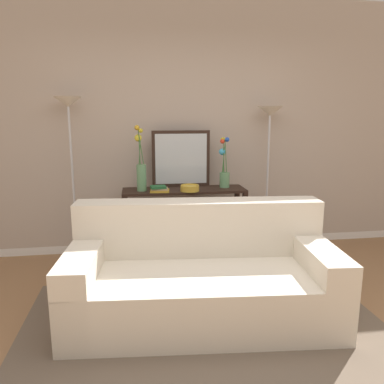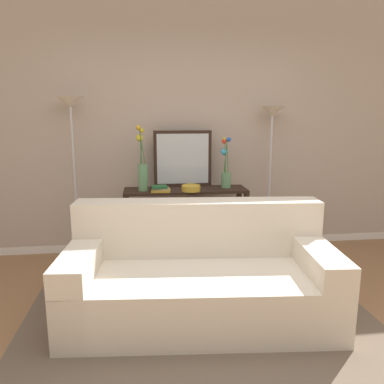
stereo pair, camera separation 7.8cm
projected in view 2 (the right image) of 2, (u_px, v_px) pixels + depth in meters
The scene contains 13 objects.
ground_plane at pixel (234, 375), 2.36m from camera, with size 16.00×16.00×0.02m, color #936B47.
back_wall at pixel (189, 128), 4.38m from camera, with size 12.00×0.15×2.86m.
area_rug at pixel (202, 325), 2.88m from camera, with size 2.74×1.74×0.01m.
couch at pixel (200, 279), 2.98m from camera, with size 2.10×1.11×0.88m.
console_table at pixel (186, 210), 4.14m from camera, with size 1.33×0.37×0.79m.
floor_lamp_left at pixel (72, 134), 3.93m from camera, with size 0.28×0.28×1.76m.
floor_lamp_right at pixel (271, 139), 4.21m from camera, with size 0.28×0.28×1.67m.
wall_mirror at pixel (183, 159), 4.18m from camera, with size 0.64×0.02×0.62m.
vase_tall_flowers at pixel (142, 169), 3.97m from camera, with size 0.11×0.12×0.69m.
vase_short_flowers at pixel (226, 170), 4.15m from camera, with size 0.12×0.12×0.55m.
fruit_bowl at pixel (191, 188), 3.98m from camera, with size 0.20×0.20×0.06m.
book_stack at pixel (160, 189), 3.94m from camera, with size 0.21×0.16×0.07m.
book_row_under_console at pixel (156, 254), 4.20m from camera, with size 0.41×0.18×0.13m.
Camera 2 is at (-0.53, -2.03, 1.58)m, focal length 35.41 mm.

